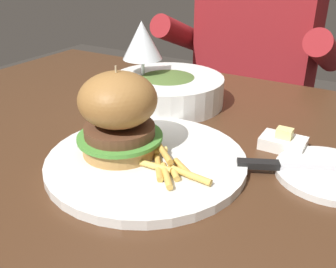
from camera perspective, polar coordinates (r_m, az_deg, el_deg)
dining_table at (r=0.69m, az=-2.41°, el=-7.94°), size 1.19×0.86×0.74m
main_plate at (r=0.57m, az=-3.29°, el=-4.06°), size 0.30×0.30×0.01m
burger_sandwich at (r=0.56m, az=-7.53°, el=3.09°), size 0.13×0.13×0.13m
fries_pile at (r=0.53m, az=-0.39°, el=-4.78°), size 0.13×0.09×0.02m
wine_glass at (r=0.78m, az=-3.97°, el=13.77°), size 0.08×0.08×0.17m
bread_plate at (r=0.59m, az=23.32°, el=-5.56°), size 0.15×0.15×0.01m
table_knife at (r=0.57m, az=18.70°, el=-4.73°), size 0.19×0.10×0.01m
butter_dish at (r=0.64m, az=17.15°, el=-1.19°), size 0.07×0.05×0.04m
soup_bowl at (r=0.79m, az=-0.05°, el=6.83°), size 0.23×0.23×0.06m
diner_person at (r=1.33m, az=12.51°, el=4.70°), size 0.51×0.36×1.18m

